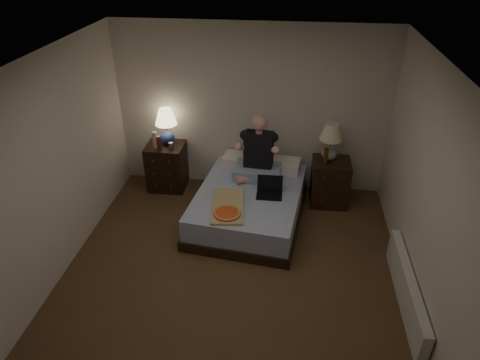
# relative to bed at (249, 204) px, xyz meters

# --- Properties ---
(floor) EXTENTS (4.00, 4.50, 0.00)m
(floor) POSITION_rel_bed_xyz_m (-0.08, -1.29, -0.23)
(floor) COLOR brown
(floor) RESTS_ON ground
(ceiling) EXTENTS (4.00, 4.50, 0.00)m
(ceiling) POSITION_rel_bed_xyz_m (-0.08, -1.29, 2.27)
(ceiling) COLOR white
(ceiling) RESTS_ON ground
(wall_back) EXTENTS (4.00, 0.00, 2.50)m
(wall_back) POSITION_rel_bed_xyz_m (-0.08, 0.96, 1.02)
(wall_back) COLOR beige
(wall_back) RESTS_ON ground
(wall_left) EXTENTS (0.00, 4.50, 2.50)m
(wall_left) POSITION_rel_bed_xyz_m (-2.08, -1.29, 1.02)
(wall_left) COLOR beige
(wall_left) RESTS_ON ground
(wall_right) EXTENTS (0.00, 4.50, 2.50)m
(wall_right) POSITION_rel_bed_xyz_m (1.92, -1.29, 1.02)
(wall_right) COLOR beige
(wall_right) RESTS_ON ground
(bed) EXTENTS (1.58, 1.97, 0.46)m
(bed) POSITION_rel_bed_xyz_m (0.00, 0.00, 0.00)
(bed) COLOR #5972B3
(bed) RESTS_ON floor
(nightstand_left) EXTENTS (0.56, 0.51, 0.72)m
(nightstand_left) POSITION_rel_bed_xyz_m (-1.36, 0.69, 0.13)
(nightstand_left) COLOR black
(nightstand_left) RESTS_ON floor
(nightstand_right) EXTENTS (0.54, 0.49, 0.69)m
(nightstand_right) POSITION_rel_bed_xyz_m (1.12, 0.55, 0.12)
(nightstand_right) COLOR black
(nightstand_right) RESTS_ON floor
(lamp_left) EXTENTS (0.37, 0.37, 0.56)m
(lamp_left) POSITION_rel_bed_xyz_m (-1.33, 0.76, 0.78)
(lamp_left) COLOR navy
(lamp_left) RESTS_ON nightstand_left
(lamp_right) EXTENTS (0.40, 0.40, 0.56)m
(lamp_right) POSITION_rel_bed_xyz_m (1.07, 0.59, 0.74)
(lamp_right) COLOR gray
(lamp_right) RESTS_ON nightstand_right
(water_bottle) EXTENTS (0.07, 0.07, 0.25)m
(water_bottle) POSITION_rel_bed_xyz_m (-1.48, 0.61, 0.62)
(water_bottle) COLOR silver
(water_bottle) RESTS_ON nightstand_left
(soda_can) EXTENTS (0.07, 0.07, 0.10)m
(soda_can) POSITION_rel_bed_xyz_m (-1.23, 0.60, 0.55)
(soda_can) COLOR #AEADA9
(soda_can) RESTS_ON nightstand_left
(beer_bottle_left) EXTENTS (0.06, 0.06, 0.23)m
(beer_bottle_left) POSITION_rel_bed_xyz_m (-1.39, 0.51, 0.61)
(beer_bottle_left) COLOR #5C1D0D
(beer_bottle_left) RESTS_ON nightstand_left
(beer_bottle_right) EXTENTS (0.06, 0.06, 0.23)m
(beer_bottle_right) POSITION_rel_bed_xyz_m (1.02, 0.48, 0.58)
(beer_bottle_right) COLOR #502B0B
(beer_bottle_right) RESTS_ON nightstand_right
(person) EXTENTS (0.70, 0.57, 0.93)m
(person) POSITION_rel_bed_xyz_m (0.08, 0.39, 0.69)
(person) COLOR black
(person) RESTS_ON bed
(laptop) EXTENTS (0.34, 0.28, 0.24)m
(laptop) POSITION_rel_bed_xyz_m (0.28, -0.10, 0.35)
(laptop) COLOR black
(laptop) RESTS_ON bed
(pizza_box) EXTENTS (0.48, 0.80, 0.08)m
(pizza_box) POSITION_rel_bed_xyz_m (-0.21, -0.64, 0.27)
(pizza_box) COLOR tan
(pizza_box) RESTS_ON bed
(radiator) EXTENTS (0.10, 1.60, 0.40)m
(radiator) POSITION_rel_bed_xyz_m (1.85, -1.39, -0.03)
(radiator) COLOR silver
(radiator) RESTS_ON floor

